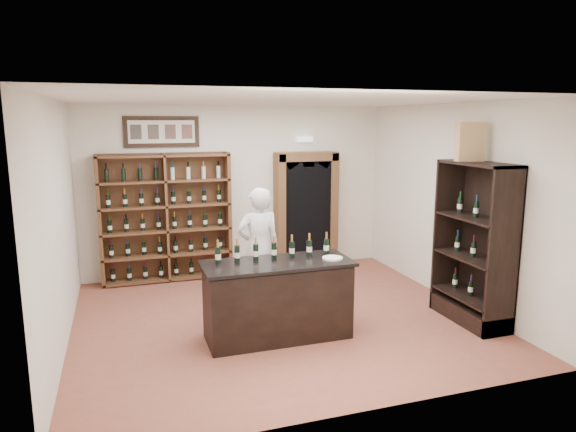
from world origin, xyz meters
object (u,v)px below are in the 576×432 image
(wine_shelf, at_px, (166,217))
(side_cabinet, at_px, (474,268))
(tasting_counter, at_px, (278,300))
(shopkeeper, at_px, (259,248))
(counter_bottle_0, at_px, (218,255))
(wine_crate, at_px, (470,142))

(wine_shelf, bearing_deg, side_cabinet, -40.21)
(tasting_counter, distance_m, side_cabinet, 2.75)
(wine_shelf, height_order, tasting_counter, wine_shelf)
(tasting_counter, xyz_separation_m, shopkeeper, (0.06, 1.14, 0.40))
(side_cabinet, bearing_deg, shopkeeper, 151.55)
(wine_shelf, relative_size, tasting_counter, 1.17)
(counter_bottle_0, height_order, wine_crate, wine_crate)
(counter_bottle_0, bearing_deg, tasting_counter, -11.64)
(tasting_counter, height_order, shopkeeper, shopkeeper)
(wine_crate, bearing_deg, tasting_counter, -170.70)
(shopkeeper, distance_m, wine_crate, 3.29)
(counter_bottle_0, relative_size, side_cabinet, 0.14)
(wine_shelf, xyz_separation_m, tasting_counter, (1.10, -2.93, -0.61))
(wine_crate, bearing_deg, wine_shelf, 152.87)
(side_cabinet, distance_m, wine_crate, 1.72)
(wine_shelf, bearing_deg, tasting_counter, -69.44)
(wine_crate, bearing_deg, shopkeeper, 165.99)
(counter_bottle_0, bearing_deg, wine_crate, -4.62)
(counter_bottle_0, height_order, side_cabinet, side_cabinet)
(wine_shelf, distance_m, wine_crate, 5.03)
(counter_bottle_0, bearing_deg, wine_shelf, 97.77)
(counter_bottle_0, relative_size, wine_crate, 0.58)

